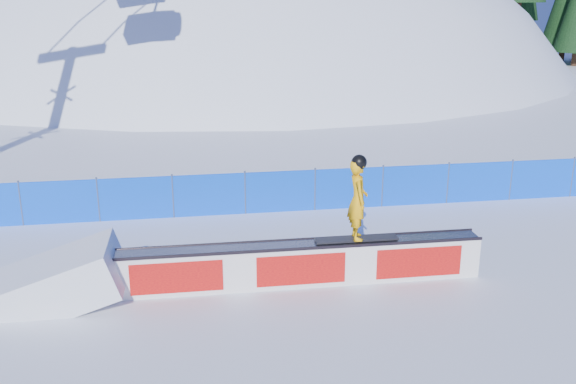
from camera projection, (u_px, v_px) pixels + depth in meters
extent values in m
plane|color=white|center=(398.00, 271.00, 14.39)|extent=(160.00, 160.00, 0.00)
sphere|color=white|center=(242.00, 264.00, 59.32)|extent=(64.00, 64.00, 64.00)
cylinder|color=#311E13|center=(494.00, 17.00, 58.58)|extent=(0.50, 0.50, 1.40)
cylinder|color=#311E13|center=(504.00, 28.00, 58.65)|extent=(0.50, 0.50, 1.40)
cylinder|color=#311E13|center=(532.00, 43.00, 55.54)|extent=(0.50, 0.50, 1.40)
cylinder|color=#311E13|center=(546.00, 55.00, 57.95)|extent=(0.50, 0.50, 1.40)
cone|color=black|center=(551.00, 13.00, 56.85)|extent=(2.71, 2.71, 6.16)
cylinder|color=#311E13|center=(547.00, 52.00, 60.85)|extent=(0.50, 0.50, 1.40)
cube|color=blue|center=(349.00, 188.00, 18.46)|extent=(22.00, 0.03, 1.20)
cylinder|color=#3A4868|center=(21.00, 202.00, 17.06)|extent=(0.05, 0.05, 1.30)
cylinder|color=#3A4868|center=(98.00, 199.00, 17.37)|extent=(0.05, 0.05, 1.30)
cylinder|color=#3A4868|center=(173.00, 195.00, 17.67)|extent=(0.05, 0.05, 1.30)
cylinder|color=#3A4868|center=(245.00, 192.00, 17.98)|extent=(0.05, 0.05, 1.30)
cylinder|color=#3A4868|center=(315.00, 188.00, 18.29)|extent=(0.05, 0.05, 1.30)
cylinder|color=#3A4868|center=(382.00, 185.00, 18.59)|extent=(0.05, 0.05, 1.30)
cylinder|color=#3A4868|center=(448.00, 182.00, 18.90)|extent=(0.05, 0.05, 1.30)
cylinder|color=#3A4868|center=(511.00, 179.00, 19.21)|extent=(0.05, 0.05, 1.30)
cylinder|color=#3A4868|center=(572.00, 176.00, 19.52)|extent=(0.05, 0.05, 1.30)
cube|color=white|center=(299.00, 265.00, 13.64)|extent=(7.92, 0.58, 0.89)
cube|color=gray|center=(299.00, 245.00, 13.50)|extent=(7.84, 0.60, 0.04)
cube|color=black|center=(301.00, 249.00, 13.25)|extent=(7.91, 0.11, 0.06)
cube|color=black|center=(297.00, 240.00, 13.74)|extent=(7.91, 0.11, 0.06)
cube|color=red|center=(301.00, 270.00, 13.39)|extent=(7.52, 0.10, 0.67)
cube|color=red|center=(297.00, 260.00, 13.88)|extent=(7.52, 0.10, 0.67)
cube|color=black|center=(357.00, 239.00, 13.66)|extent=(1.79, 0.34, 0.03)
imported|color=#FDB20C|center=(358.00, 200.00, 13.40)|extent=(0.46, 0.66, 1.73)
sphere|color=black|center=(359.00, 162.00, 13.16)|extent=(0.32, 0.32, 0.32)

